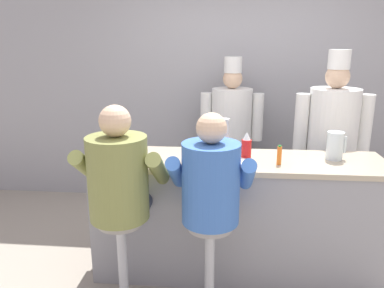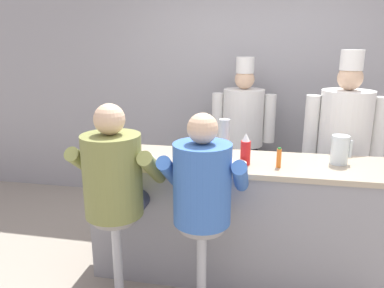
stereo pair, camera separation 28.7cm
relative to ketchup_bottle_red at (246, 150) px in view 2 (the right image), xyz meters
The scene contains 14 objects.
wall_back 1.64m from the ketchup_bottle_red, 92.08° to the left, with size 10.00×0.06×2.70m.
diner_counter 0.61m from the ketchup_bottle_red, 123.77° to the left, with size 2.28×0.61×0.97m.
ketchup_bottle_red is the anchor object (origin of this frame).
hot_sauce_bottle_orange 0.25m from the ketchup_bottle_red, ahead, with size 0.03×0.03×0.15m.
water_pitcher_clear 0.70m from the ketchup_bottle_red, 12.51° to the left, with size 0.15×0.13×0.22m.
breakfast_plate 0.83m from the ketchup_bottle_red, behind, with size 0.27×0.27×0.05m.
cereal_bowl 0.17m from the ketchup_bottle_red, 117.53° to the right, with size 0.17×0.17×0.05m.
coffee_mug_blue 1.10m from the ketchup_bottle_red, behind, with size 0.13×0.08×0.09m.
coffee_mug_white 0.38m from the ketchup_bottle_red, behind, with size 0.12×0.08×0.10m.
cup_stack_steel 0.20m from the ketchup_bottle_red, 150.93° to the left, with size 0.09×0.09×0.32m.
diner_seated_olive 0.96m from the ketchup_bottle_red, 153.47° to the right, with size 0.60×0.59×1.48m.
diner_seated_blue 0.52m from the ketchup_bottle_red, 119.82° to the right, with size 0.57×0.56×1.44m.
cook_in_whites_near 1.26m from the ketchup_bottle_red, 94.35° to the left, with size 0.67×0.43×1.71m.
cook_in_whites_far 1.14m from the ketchup_bottle_red, 43.21° to the left, with size 0.70×0.45×1.79m.
Camera 2 is at (0.18, -2.45, 1.85)m, focal length 35.00 mm.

